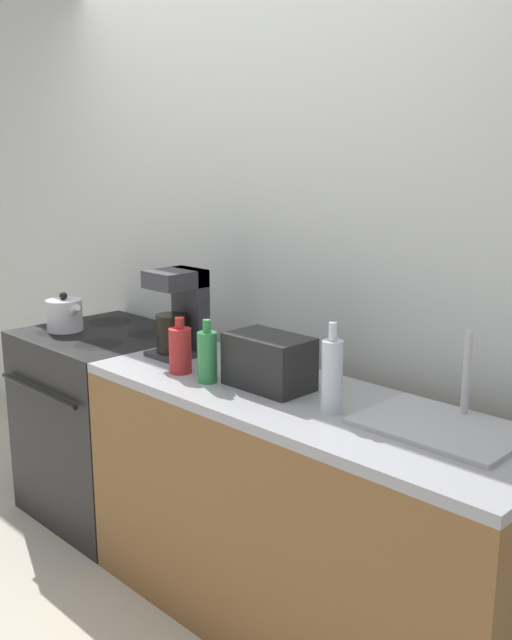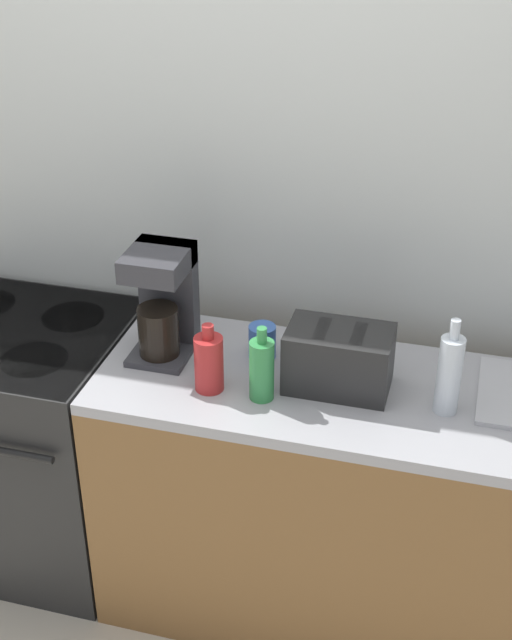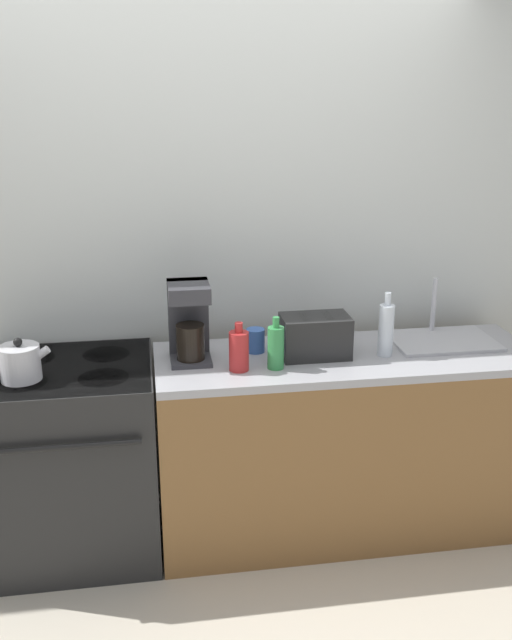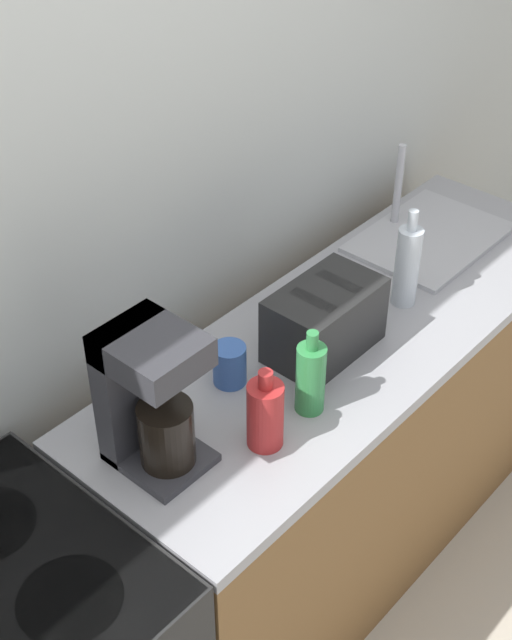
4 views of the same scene
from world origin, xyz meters
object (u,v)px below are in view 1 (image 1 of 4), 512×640
object	(u,v)px
coffee_maker	(181,311)
cup_blue	(239,353)
bottle_red	(180,350)
kettle	(65,315)
toaster	(269,361)
bottle_green	(207,356)
stove	(109,421)
bottle_clear	(332,375)

from	to	relation	value
coffee_maker	cup_blue	size ratio (longest dim) A/B	3.26
coffee_maker	bottle_red	distance (m)	0.27
kettle	toaster	xyz separation A→B (m)	(1.27, 0.07, 0.02)
coffee_maker	bottle_green	size ratio (longest dim) A/B	1.53
stove	coffee_maker	xyz separation A→B (m)	(0.54, 0.02, 0.62)
coffee_maker	bottle_red	size ratio (longest dim) A/B	1.66
kettle	bottle_green	bearing A→B (deg)	-2.24
kettle	coffee_maker	world-z (taller)	coffee_maker
kettle	coffee_maker	distance (m)	0.73
kettle	bottle_red	distance (m)	0.91
bottle_clear	kettle	bearing A→B (deg)	-178.78
toaster	bottle_red	size ratio (longest dim) A/B	1.42
bottle_red	stove	bearing A→B (deg)	168.98
bottle_clear	bottle_green	bearing A→B (deg)	-171.72
stove	toaster	distance (m)	1.22
coffee_maker	bottle_clear	world-z (taller)	coffee_maker
toaster	bottle_red	distance (m)	0.38
stove	cup_blue	bearing A→B (deg)	4.29
toaster	bottle_clear	world-z (taller)	bottle_clear
bottle_green	toaster	bearing A→B (deg)	29.69
bottle_clear	bottle_red	world-z (taller)	bottle_clear
bottle_clear	bottle_red	size ratio (longest dim) A/B	1.38
coffee_maker	cup_blue	distance (m)	0.33
cup_blue	bottle_green	bearing A→B (deg)	-75.43
toaster	bottle_clear	size ratio (longest dim) A/B	1.03
kettle	cup_blue	distance (m)	1.03
coffee_maker	cup_blue	bearing A→B (deg)	7.98
toaster	bottle_green	bearing A→B (deg)	-150.31
bottle_clear	bottle_red	xyz separation A→B (m)	(-0.68, -0.07, -0.03)
bottle_red	bottle_green	distance (m)	0.16
bottle_red	cup_blue	world-z (taller)	bottle_red
coffee_maker	toaster	bearing A→B (deg)	-5.57
stove	kettle	bearing A→B (deg)	-147.44
bottle_green	coffee_maker	bearing A→B (deg)	154.72
kettle	bottle_clear	distance (m)	1.58
bottle_clear	cup_blue	bearing A→B (deg)	166.63
bottle_red	bottle_green	bearing A→B (deg)	-1.42
stove	bottle_red	bearing A→B (deg)	-11.02
stove	bottle_red	xyz separation A→B (m)	(0.74, -0.14, 0.53)
coffee_maker	bottle_clear	distance (m)	0.88
stove	bottle_red	distance (m)	0.92
bottle_red	cup_blue	bearing A→B (deg)	63.28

